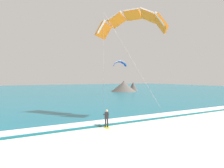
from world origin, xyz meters
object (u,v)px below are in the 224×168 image
Objects in this scene: kitesurfer at (107,117)px; kite_distant at (120,63)px; surfboard at (107,127)px; kite_primary at (131,21)px.

kitesurfer is 34.72m from kite_distant.
surfboard is 13.62m from kite_primary.
surfboard is at bearing -104.98° from kitesurfer.
kitesurfer reaches higher than surfboard.
kitesurfer is 12.83m from kite_primary.
surfboard is 0.87× the size of kitesurfer.
kite_distant reaches higher than surfboard.
kitesurfer is at bearing 75.02° from surfboard.
kite_distant is (18.40, 28.39, 7.82)m from kitesurfer.
kitesurfer is 0.14× the size of kite_primary.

